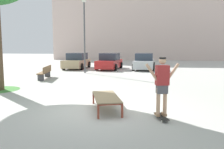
# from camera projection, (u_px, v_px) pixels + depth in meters

# --- Properties ---
(ground_plane) EXTENTS (120.00, 120.00, 0.00)m
(ground_plane) POSITION_uv_depth(u_px,v_px,m) (95.00, 109.00, 7.77)
(ground_plane) COLOR #B7B5AD
(building_facade) EXTENTS (31.83, 4.00, 15.07)m
(building_facade) POSITION_uv_depth(u_px,v_px,m) (152.00, 13.00, 37.03)
(building_facade) COLOR beige
(building_facade) RESTS_ON ground
(skate_box) EXTENTS (1.27, 2.04, 0.46)m
(skate_box) POSITION_uv_depth(u_px,v_px,m) (106.00, 98.00, 7.60)
(skate_box) COLOR brown
(skate_box) RESTS_ON ground
(skateboard) EXTENTS (0.40, 0.82, 0.09)m
(skateboard) POSITION_uv_depth(u_px,v_px,m) (161.00, 117.00, 6.65)
(skateboard) COLOR black
(skateboard) RESTS_ON ground
(skater) EXTENTS (0.98, 0.37, 1.69)m
(skater) POSITION_uv_depth(u_px,v_px,m) (162.00, 82.00, 6.54)
(skater) COLOR tan
(skater) RESTS_ON skateboard
(car_tan) EXTENTS (1.99, 4.24, 1.50)m
(car_tan) POSITION_uv_depth(u_px,v_px,m) (77.00, 61.00, 22.27)
(car_tan) COLOR tan
(car_tan) RESTS_ON ground
(car_red) EXTENTS (2.22, 4.34, 1.50)m
(car_red) POSITION_uv_depth(u_px,v_px,m) (110.00, 62.00, 21.65)
(car_red) COLOR red
(car_red) RESTS_ON ground
(car_silver) EXTENTS (2.11, 4.30, 1.50)m
(car_silver) POSITION_uv_depth(u_px,v_px,m) (144.00, 62.00, 21.34)
(car_silver) COLOR #B7BABF
(car_silver) RESTS_ON ground
(park_bench) EXTENTS (0.89, 2.44, 0.83)m
(park_bench) POSITION_uv_depth(u_px,v_px,m) (45.00, 72.00, 15.12)
(park_bench) COLOR brown
(park_bench) RESTS_ON ground
(light_post) EXTENTS (0.36, 0.36, 5.83)m
(light_post) POSITION_uv_depth(u_px,v_px,m) (84.00, 24.00, 18.05)
(light_post) COLOR #4C4C51
(light_post) RESTS_ON ground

